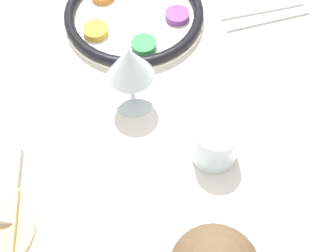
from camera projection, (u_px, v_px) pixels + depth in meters
name	position (u px, v px, depth m)	size (l,w,h in m)	color
ground_plane	(147.00, 233.00, 1.43)	(8.00, 8.00, 0.00)	#99704C
dining_table	(142.00, 183.00, 1.14)	(1.52, 0.95, 0.70)	white
seder_plate	(134.00, 14.00, 0.94)	(0.28, 0.28, 0.03)	white
wine_glass	(129.00, 65.00, 0.75)	(0.08, 0.08, 0.14)	silver
napkin_roll	(6.00, 182.00, 0.73)	(0.15, 0.06, 0.04)	white
cup_near	(215.00, 143.00, 0.75)	(0.08, 0.08, 0.08)	silver
fork_left	(262.00, 9.00, 0.96)	(0.02, 0.18, 0.01)	silver
fork_right	(267.00, 19.00, 0.95)	(0.03, 0.18, 0.01)	silver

